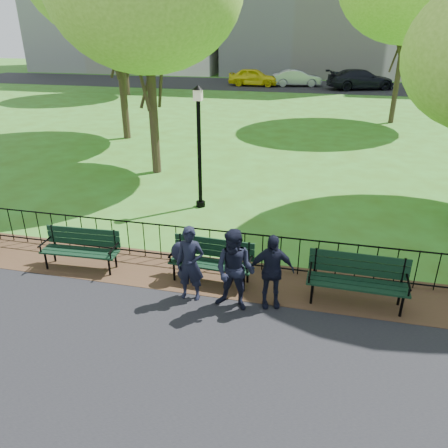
% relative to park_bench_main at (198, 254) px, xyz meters
% --- Properties ---
extents(ground, '(120.00, 120.00, 0.00)m').
position_rel_park_bench_main_xyz_m(ground, '(0.67, -1.30, -0.63)').
color(ground, '#3A5D18').
extents(dirt_strip, '(60.00, 1.60, 0.01)m').
position_rel_park_bench_main_xyz_m(dirt_strip, '(0.67, 0.20, -0.61)').
color(dirt_strip, '#382A17').
rests_on(dirt_strip, ground).
extents(far_street, '(70.00, 9.00, 0.01)m').
position_rel_park_bench_main_xyz_m(far_street, '(0.67, 33.70, -0.62)').
color(far_street, black).
rests_on(far_street, ground).
extents(iron_fence, '(24.06, 0.06, 1.00)m').
position_rel_park_bench_main_xyz_m(iron_fence, '(0.67, 0.70, -0.13)').
color(iron_fence, black).
rests_on(iron_fence, ground).
extents(park_bench_main, '(1.79, 0.63, 1.00)m').
position_rel_park_bench_main_xyz_m(park_bench_main, '(0.00, 0.00, 0.00)').
color(park_bench_main, black).
rests_on(park_bench_main, ground).
extents(park_bench_left_a, '(1.76, 0.63, 0.99)m').
position_rel_park_bench_main_xyz_m(park_bench_left_a, '(-2.71, -0.06, -0.06)').
color(park_bench_left_a, black).
rests_on(park_bench_left_a, ground).
extents(park_bench_right_a, '(1.93, 0.64, 1.09)m').
position_rel_park_bench_main_xyz_m(park_bench_right_a, '(3.26, -0.07, -0.00)').
color(park_bench_right_a, black).
rests_on(park_bench_right_a, ground).
extents(lamppost, '(0.32, 0.32, 3.55)m').
position_rel_park_bench_main_xyz_m(lamppost, '(-1.13, 4.05, 1.31)').
color(lamppost, black).
rests_on(lamppost, ground).
extents(person_left, '(0.57, 0.38, 1.55)m').
position_rel_park_bench_main_xyz_m(person_left, '(0.05, -0.69, 0.16)').
color(person_left, black).
rests_on(person_left, asphalt_path).
extents(person_mid, '(0.85, 0.53, 1.65)m').
position_rel_park_bench_main_xyz_m(person_mid, '(0.97, -0.83, 0.21)').
color(person_mid, black).
rests_on(person_mid, asphalt_path).
extents(person_right, '(0.96, 0.59, 1.52)m').
position_rel_park_bench_main_xyz_m(person_right, '(1.62, -0.58, 0.15)').
color(person_right, black).
rests_on(person_right, asphalt_path).
extents(taxi, '(4.48, 1.83, 1.52)m').
position_rel_park_bench_main_xyz_m(taxi, '(-4.48, 32.76, 0.15)').
color(taxi, yellow).
rests_on(taxi, far_street).
extents(sedan_silver, '(4.53, 2.37, 1.42)m').
position_rel_park_bench_main_xyz_m(sedan_silver, '(-0.68, 33.37, 0.10)').
color(sedan_silver, '#9B9DA2').
rests_on(sedan_silver, far_street).
extents(sedan_dark, '(6.09, 4.20, 1.64)m').
position_rel_park_bench_main_xyz_m(sedan_dark, '(4.75, 32.49, 0.21)').
color(sedan_dark, black).
rests_on(sedan_dark, far_street).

